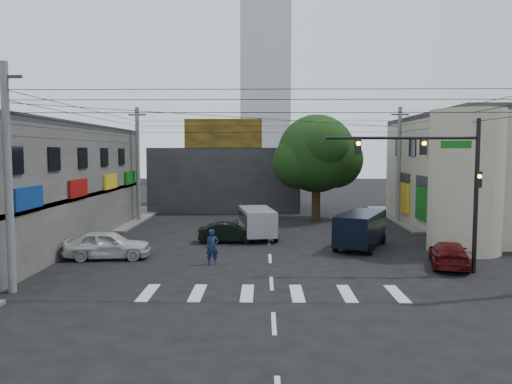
{
  "coord_description": "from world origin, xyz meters",
  "views": [
    {
      "loc": [
        -0.35,
        -24.12,
        5.7
      ],
      "look_at": [
        -0.77,
        4.0,
        3.39
      ],
      "focal_mm": 35.0,
      "sensor_mm": 36.0,
      "label": 1
    }
  ],
  "objects_px": {
    "utility_pole_far_left": "(138,165)",
    "utility_pole_far_right": "(399,165)",
    "maroon_sedan": "(449,254)",
    "traffic_officer": "(212,247)",
    "street_tree": "(316,154)",
    "traffic_gantry": "(441,170)",
    "navy_van": "(361,230)",
    "white_compact": "(108,245)",
    "dark_sedan": "(229,233)",
    "utility_pole_near_left": "(8,179)",
    "silver_minivan": "(257,224)"
  },
  "relations": [
    {
      "from": "traffic_gantry",
      "to": "traffic_officer",
      "type": "relative_size",
      "value": 4.04
    },
    {
      "from": "utility_pole_far_right",
      "to": "dark_sedan",
      "type": "height_order",
      "value": "utility_pole_far_right"
    },
    {
      "from": "utility_pole_far_left",
      "to": "silver_minivan",
      "type": "relative_size",
      "value": 1.92
    },
    {
      "from": "white_compact",
      "to": "traffic_officer",
      "type": "xyz_separation_m",
      "value": [
        5.68,
        -1.26,
        0.13
      ]
    },
    {
      "from": "utility_pole_far_left",
      "to": "utility_pole_far_right",
      "type": "xyz_separation_m",
      "value": [
        21.0,
        0.0,
        0.0
      ]
    },
    {
      "from": "navy_van",
      "to": "street_tree",
      "type": "bearing_deg",
      "value": 30.88
    },
    {
      "from": "dark_sedan",
      "to": "silver_minivan",
      "type": "relative_size",
      "value": 0.81
    },
    {
      "from": "maroon_sedan",
      "to": "utility_pole_near_left",
      "type": "bearing_deg",
      "value": 28.91
    },
    {
      "from": "traffic_gantry",
      "to": "silver_minivan",
      "type": "bearing_deg",
      "value": 133.38
    },
    {
      "from": "utility_pole_far_left",
      "to": "traffic_officer",
      "type": "distance_m",
      "value": 17.58
    },
    {
      "from": "silver_minivan",
      "to": "traffic_officer",
      "type": "xyz_separation_m",
      "value": [
        -2.16,
        -7.5,
        -0.09
      ]
    },
    {
      "from": "maroon_sedan",
      "to": "traffic_gantry",
      "type": "bearing_deg",
      "value": 67.66
    },
    {
      "from": "silver_minivan",
      "to": "traffic_officer",
      "type": "distance_m",
      "value": 7.81
    },
    {
      "from": "traffic_gantry",
      "to": "white_compact",
      "type": "relative_size",
      "value": 1.57
    },
    {
      "from": "traffic_gantry",
      "to": "utility_pole_far_right",
      "type": "distance_m",
      "value": 17.21
    },
    {
      "from": "traffic_gantry",
      "to": "utility_pole_near_left",
      "type": "height_order",
      "value": "utility_pole_near_left"
    },
    {
      "from": "traffic_gantry",
      "to": "silver_minivan",
      "type": "xyz_separation_m",
      "value": [
        -8.59,
        9.09,
        -3.85
      ]
    },
    {
      "from": "utility_pole_far_left",
      "to": "utility_pole_far_right",
      "type": "bearing_deg",
      "value": 0.0
    },
    {
      "from": "silver_minivan",
      "to": "navy_van",
      "type": "distance_m",
      "value": 6.85
    },
    {
      "from": "traffic_gantry",
      "to": "navy_van",
      "type": "bearing_deg",
      "value": 112.07
    },
    {
      "from": "silver_minivan",
      "to": "utility_pole_near_left",
      "type": "bearing_deg",
      "value": 132.96
    },
    {
      "from": "traffic_gantry",
      "to": "utility_pole_far_left",
      "type": "height_order",
      "value": "utility_pole_far_left"
    },
    {
      "from": "white_compact",
      "to": "utility_pole_near_left",
      "type": "bearing_deg",
      "value": 157.8
    },
    {
      "from": "utility_pole_near_left",
      "to": "navy_van",
      "type": "distance_m",
      "value": 18.86
    },
    {
      "from": "navy_van",
      "to": "traffic_gantry",
      "type": "bearing_deg",
      "value": -133.61
    },
    {
      "from": "utility_pole_far_left",
      "to": "maroon_sedan",
      "type": "height_order",
      "value": "utility_pole_far_left"
    },
    {
      "from": "utility_pole_far_right",
      "to": "dark_sedan",
      "type": "relative_size",
      "value": 2.37
    },
    {
      "from": "maroon_sedan",
      "to": "traffic_officer",
      "type": "bearing_deg",
      "value": 13.56
    },
    {
      "from": "utility_pole_near_left",
      "to": "utility_pole_far_left",
      "type": "relative_size",
      "value": 1.0
    },
    {
      "from": "utility_pole_near_left",
      "to": "traffic_officer",
      "type": "relative_size",
      "value": 5.16
    },
    {
      "from": "traffic_gantry",
      "to": "maroon_sedan",
      "type": "bearing_deg",
      "value": 52.67
    },
    {
      "from": "traffic_gantry",
      "to": "silver_minivan",
      "type": "distance_m",
      "value": 13.08
    },
    {
      "from": "street_tree",
      "to": "utility_pole_far_right",
      "type": "xyz_separation_m",
      "value": [
        6.5,
        -1.0,
        -0.87
      ]
    },
    {
      "from": "dark_sedan",
      "to": "utility_pole_near_left",
      "type": "bearing_deg",
      "value": 140.84
    },
    {
      "from": "utility_pole_far_right",
      "to": "traffic_officer",
      "type": "relative_size",
      "value": 5.16
    },
    {
      "from": "utility_pole_near_left",
      "to": "dark_sedan",
      "type": "bearing_deg",
      "value": 54.4
    },
    {
      "from": "utility_pole_near_left",
      "to": "traffic_officer",
      "type": "bearing_deg",
      "value": 33.82
    },
    {
      "from": "dark_sedan",
      "to": "utility_pole_far_left",
      "type": "bearing_deg",
      "value": 37.0
    },
    {
      "from": "street_tree",
      "to": "traffic_officer",
      "type": "distance_m",
      "value": 18.4
    },
    {
      "from": "utility_pole_far_right",
      "to": "traffic_officer",
      "type": "distance_m",
      "value": 20.78
    },
    {
      "from": "traffic_gantry",
      "to": "navy_van",
      "type": "xyz_separation_m",
      "value": [
        -2.45,
        6.04,
        -3.79
      ]
    },
    {
      "from": "utility_pole_near_left",
      "to": "utility_pole_far_left",
      "type": "distance_m",
      "value": 20.5
    },
    {
      "from": "utility_pole_far_right",
      "to": "silver_minivan",
      "type": "relative_size",
      "value": 1.92
    },
    {
      "from": "utility_pole_near_left",
      "to": "silver_minivan",
      "type": "bearing_deg",
      "value": 52.26
    },
    {
      "from": "white_compact",
      "to": "silver_minivan",
      "type": "relative_size",
      "value": 0.96
    },
    {
      "from": "utility_pole_near_left",
      "to": "dark_sedan",
      "type": "distance_m",
      "value": 14.29
    },
    {
      "from": "traffic_gantry",
      "to": "navy_van",
      "type": "distance_m",
      "value": 7.54
    },
    {
      "from": "white_compact",
      "to": "silver_minivan",
      "type": "xyz_separation_m",
      "value": [
        7.84,
        6.24,
        0.22
      ]
    },
    {
      "from": "utility_pole_far_left",
      "to": "utility_pole_far_right",
      "type": "distance_m",
      "value": 21.0
    },
    {
      "from": "utility_pole_near_left",
      "to": "silver_minivan",
      "type": "distance_m",
      "value": 16.32
    }
  ]
}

